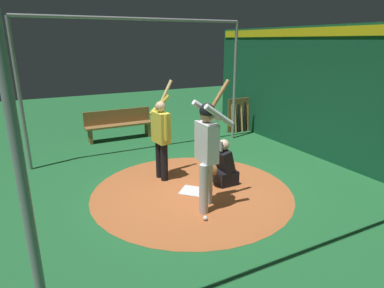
# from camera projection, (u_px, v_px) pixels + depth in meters

# --- Properties ---
(ground_plane) EXTENTS (25.43, 25.43, 0.00)m
(ground_plane) POSITION_uv_depth(u_px,v_px,m) (192.00, 191.00, 6.29)
(ground_plane) COLOR #216633
(dirt_circle) EXTENTS (3.79, 3.79, 0.01)m
(dirt_circle) POSITION_uv_depth(u_px,v_px,m) (192.00, 191.00, 6.29)
(dirt_circle) COLOR #B76033
(dirt_circle) RESTS_ON ground
(home_plate) EXTENTS (0.59, 0.59, 0.01)m
(home_plate) POSITION_uv_depth(u_px,v_px,m) (192.00, 191.00, 6.28)
(home_plate) COLOR white
(home_plate) RESTS_ON dirt_circle
(batter) EXTENTS (0.68, 0.49, 2.16)m
(batter) POSITION_uv_depth(u_px,v_px,m) (207.00, 146.00, 5.35)
(batter) COLOR #BCBCC0
(batter) RESTS_ON ground
(catcher) EXTENTS (0.58, 0.40, 0.94)m
(catcher) POSITION_uv_depth(u_px,v_px,m) (224.00, 167.00, 6.50)
(catcher) COLOR black
(catcher) RESTS_ON ground
(visitor) EXTENTS (0.55, 0.53, 2.00)m
(visitor) POSITION_uv_depth(u_px,v_px,m) (161.00, 135.00, 6.60)
(visitor) COLOR black
(visitor) RESTS_ON ground
(back_wall) EXTENTS (0.23, 9.43, 3.09)m
(back_wall) POSITION_uv_depth(u_px,v_px,m) (339.00, 96.00, 7.43)
(back_wall) COLOR #145133
(back_wall) RESTS_ON ground
(cage_frame) EXTENTS (5.47, 5.39, 3.26)m
(cage_frame) POSITION_uv_depth(u_px,v_px,m) (192.00, 72.00, 5.61)
(cage_frame) COLOR gray
(cage_frame) RESTS_ON ground
(bat_rack) EXTENTS (1.18, 0.19, 1.05)m
(bat_rack) POSITION_uv_depth(u_px,v_px,m) (244.00, 116.00, 10.36)
(bat_rack) COLOR olive
(bat_rack) RESTS_ON ground
(bench) EXTENTS (1.93, 0.36, 0.85)m
(bench) POSITION_uv_depth(u_px,v_px,m) (119.00, 124.00, 9.51)
(bench) COLOR olive
(bench) RESTS_ON ground
(baseball_0) EXTENTS (0.07, 0.07, 0.07)m
(baseball_0) POSITION_uv_depth(u_px,v_px,m) (205.00, 218.00, 5.26)
(baseball_0) COLOR white
(baseball_0) RESTS_ON dirt_circle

